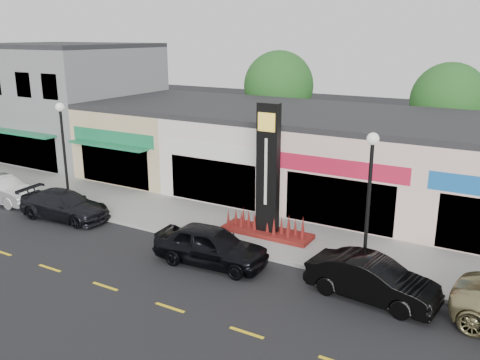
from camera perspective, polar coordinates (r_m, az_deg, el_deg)
The scene contains 16 objects.
ground at distance 21.73m, azimuth -9.29°, elevation -8.50°, with size 120.00×120.00×0.00m, color black.
sidewalk at distance 24.92m, azimuth -2.95°, elevation -4.83°, with size 52.00×4.30×0.15m, color gray.
curb at distance 23.21m, azimuth -6.00°, elevation -6.53°, with size 52.00×0.20×0.15m, color gray.
building_grey_2story at distance 40.96m, azimuth -19.08°, elevation 8.47°, with size 12.00×10.95×8.30m.
shop_beige at distance 34.67m, azimuth -8.40°, elevation 5.01°, with size 7.00×10.85×4.80m.
shop_cream at distance 30.88m, azimuth 1.88°, elevation 3.81°, with size 7.00×10.01×4.80m.
shop_pink_w at distance 28.32m, azimuth 14.44°, elevation 2.17°, with size 7.00×10.01×4.80m.
tree_rear_west at distance 38.64m, azimuth 4.36°, elevation 10.49°, with size 5.20×5.20×7.83m.
tree_rear_mid at distance 35.16m, azimuth 22.40°, elevation 8.23°, with size 4.80×4.80×7.29m.
lamp_west_near at distance 27.79m, azimuth -19.21°, elevation 3.80°, with size 0.44×0.44×5.47m.
lamp_east_near at distance 19.04m, azimuth 14.30°, elevation -1.17°, with size 0.44×0.44×5.47m.
pylon_sign at distance 22.65m, azimuth 3.13°, elevation -1.11°, with size 4.20×1.30×6.00m.
car_white_van at distance 30.75m, azimuth -25.18°, elevation -1.01°, with size 4.43×1.55×1.46m, color white.
car_dark_sedan at distance 26.94m, azimuth -19.11°, elevation -2.68°, with size 4.87×1.98×1.41m, color black.
car_black_sedan at distance 20.56m, azimuth -3.30°, elevation -7.33°, with size 4.71×1.90×1.61m, color black.
car_black_conv at distance 18.56m, azimuth 14.58°, elevation -10.74°, with size 4.57×1.60×1.51m, color black.
Camera 1 is at (12.80, -15.09, 8.97)m, focal length 38.00 mm.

